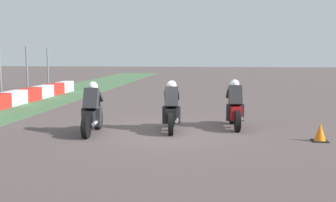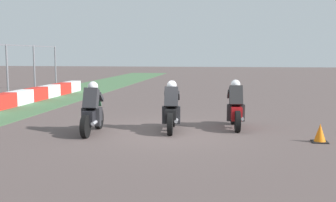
# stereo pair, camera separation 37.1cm
# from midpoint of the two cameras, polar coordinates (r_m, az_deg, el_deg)

# --- Properties ---
(ground_plane) EXTENTS (120.00, 120.00, 0.00)m
(ground_plane) POSITION_cam_midpoint_polar(r_m,az_deg,el_deg) (12.22, -1.09, -4.30)
(ground_plane) COLOR #564745
(rider_lane_a) EXTENTS (2.04, 0.55, 1.51)m
(rider_lane_a) POSITION_cam_midpoint_polar(r_m,az_deg,el_deg) (12.93, 8.47, -0.97)
(rider_lane_a) COLOR black
(rider_lane_a) RESTS_ON ground_plane
(rider_lane_b) EXTENTS (2.04, 0.55, 1.51)m
(rider_lane_b) POSITION_cam_midpoint_polar(r_m,az_deg,el_deg) (12.27, -0.36, -1.30)
(rider_lane_b) COLOR black
(rider_lane_b) RESTS_ON ground_plane
(rider_lane_c) EXTENTS (2.04, 0.55, 1.51)m
(rider_lane_c) POSITION_cam_midpoint_polar(r_m,az_deg,el_deg) (12.07, -11.37, -1.56)
(rider_lane_c) COLOR black
(rider_lane_c) RESTS_ON ground_plane
(traffic_cone) EXTENTS (0.40, 0.40, 0.50)m
(traffic_cone) POSITION_cam_midpoint_polar(r_m,az_deg,el_deg) (11.51, 19.57, -4.21)
(traffic_cone) COLOR black
(traffic_cone) RESTS_ON ground_plane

